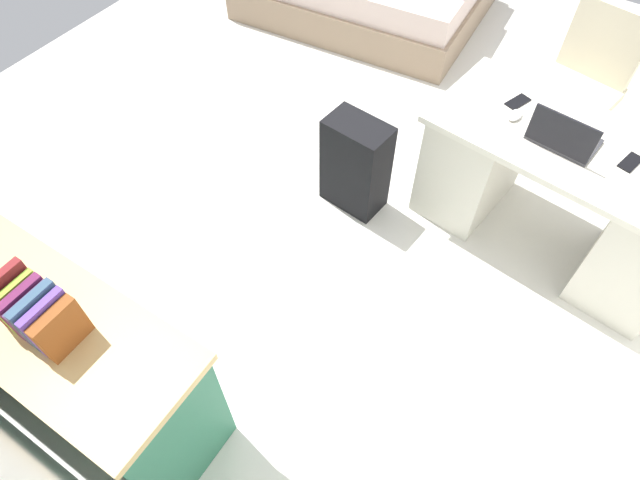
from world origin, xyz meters
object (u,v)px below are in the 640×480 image
object	(u,v)px
cell_phone_near_laptop	(631,162)
cell_phone_by_mouse	(518,102)
credenza	(35,331)
desk	(557,193)
suitcase_black	(356,165)
office_chair	(574,96)
computer_mouse	(515,115)
laptop	(563,137)

from	to	relation	value
cell_phone_near_laptop	cell_phone_by_mouse	size ratio (longest dim) A/B	1.00
credenza	desk	bearing A→B (deg)	-129.18
suitcase_black	cell_phone_by_mouse	distance (m)	0.92
office_chair	cell_phone_by_mouse	world-z (taller)	office_chair
cell_phone_near_laptop	credenza	bearing A→B (deg)	62.15
computer_mouse	cell_phone_by_mouse	distance (m)	0.12
desk	credenza	size ratio (longest dim) A/B	0.84
laptop	computer_mouse	world-z (taller)	laptop
suitcase_black	cell_phone_by_mouse	world-z (taller)	cell_phone_by_mouse
office_chair	suitcase_black	xyz separation A→B (m)	(0.88, 1.12, -0.12)
cell_phone_near_laptop	cell_phone_by_mouse	xyz separation A→B (m)	(0.59, -0.14, 0.00)
laptop	cell_phone_near_laptop	bearing A→B (deg)	-169.54
desk	credenza	bearing A→B (deg)	50.82
office_chair	laptop	size ratio (longest dim) A/B	2.79
desk	suitcase_black	world-z (taller)	desk
desk	computer_mouse	xyz separation A→B (m)	(0.35, -0.02, 0.36)
desk	computer_mouse	size ratio (longest dim) A/B	15.14
credenza	suitcase_black	distance (m)	1.82
credenza	suitcase_black	xyz separation A→B (m)	(-0.62, -1.71, -0.09)
laptop	cell_phone_near_laptop	world-z (taller)	laptop
office_chair	cell_phone_near_laptop	world-z (taller)	office_chair
desk	suitcase_black	xyz separation A→B (m)	(1.04, 0.33, -0.08)
suitcase_black	laptop	bearing A→B (deg)	-157.86
computer_mouse	suitcase_black	bearing A→B (deg)	33.84
office_chair	computer_mouse	xyz separation A→B (m)	(0.18, 0.77, 0.32)
credenza	cell_phone_near_laptop	xyz separation A→B (m)	(-1.88, -2.04, 0.33)
office_chair	credenza	world-z (taller)	office_chair
desk	office_chair	distance (m)	0.81
credenza	cell_phone_by_mouse	bearing A→B (deg)	-120.61
suitcase_black	desk	bearing A→B (deg)	-156.27
credenza	suitcase_black	bearing A→B (deg)	-109.90
cell_phone_by_mouse	desk	bearing A→B (deg)	179.89
office_chair	suitcase_black	distance (m)	1.42
desk	credenza	xyz separation A→B (m)	(1.66, 2.04, 0.01)
suitcase_black	laptop	world-z (taller)	laptop
cell_phone_by_mouse	suitcase_black	bearing A→B (deg)	54.79
credenza	suitcase_black	size ratio (longest dim) A/B	3.02
credenza	laptop	size ratio (longest dim) A/B	5.35
computer_mouse	cell_phone_near_laptop	bearing A→B (deg)	-174.16
cell_phone_near_laptop	cell_phone_by_mouse	bearing A→B (deg)	1.84
laptop	computer_mouse	distance (m)	0.27
suitcase_black	cell_phone_near_laptop	size ratio (longest dim) A/B	4.39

